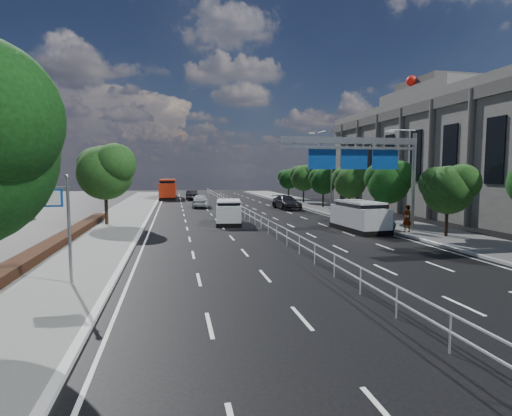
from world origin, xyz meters
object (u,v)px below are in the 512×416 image
object	(u,v)px
silver_minivan	(359,216)
pedestrian_a	(407,219)
parked_car_teal	(368,220)
pedestrian_b	(356,202)
white_minivan	(229,212)
toilet_sign	(56,211)
overhead_gantry	(365,155)
near_car_silver	(201,201)
parked_car_dark	(287,202)
near_car_dark	(192,195)
red_bus	(168,188)

from	to	relation	value
silver_minivan	pedestrian_a	xyz separation A→B (m)	(2.59, -2.15, 0.01)
silver_minivan	pedestrian_a	bearing A→B (deg)	-43.03
silver_minivan	parked_car_teal	bearing A→B (deg)	31.71
parked_car_teal	pedestrian_b	size ratio (longest dim) A/B	2.75
white_minivan	toilet_sign	bearing A→B (deg)	-110.20
toilet_sign	white_minivan	xyz separation A→B (m)	(8.91, 17.13, -1.94)
pedestrian_b	overhead_gantry	bearing A→B (deg)	76.12
near_car_silver	parked_car_dark	size ratio (longest dim) A/B	0.88
near_car_dark	pedestrian_a	size ratio (longest dim) A/B	2.32
near_car_silver	pedestrian_a	bearing A→B (deg)	124.45
red_bus	near_car_dark	world-z (taller)	red_bus
silver_minivan	parked_car_dark	size ratio (longest dim) A/B	1.01
overhead_gantry	red_bus	bearing A→B (deg)	109.25
near_car_silver	pedestrian_a	world-z (taller)	pedestrian_a
overhead_gantry	red_bus	xyz separation A→B (m)	(-14.24, 40.78, -3.95)
red_bus	parked_car_teal	world-z (taller)	red_bus
silver_minivan	near_car_dark	bearing A→B (deg)	103.30
parked_car_teal	near_car_dark	bearing A→B (deg)	106.36
parked_car_teal	pedestrian_b	distance (m)	14.09
red_bus	silver_minivan	world-z (taller)	red_bus
white_minivan	near_car_dark	size ratio (longest dim) A/B	1.09
red_bus	parked_car_dark	bearing A→B (deg)	-55.81
near_car_dark	pedestrian_a	xyz separation A→B (m)	(13.37, -38.12, 0.37)
toilet_sign	pedestrian_a	distance (m)	22.54
parked_car_dark	pedestrian_b	size ratio (longest dim) A/B	2.90
near_car_dark	parked_car_dark	distance (m)	20.74
parked_car_teal	pedestrian_a	distance (m)	3.30
white_minivan	near_car_dark	distance (m)	30.12
near_car_silver	near_car_dark	world-z (taller)	near_car_silver
toilet_sign	near_car_dark	size ratio (longest dim) A/B	0.96
overhead_gantry	silver_minivan	world-z (taller)	overhead_gantry
toilet_sign	overhead_gantry	world-z (taller)	overhead_gantry
red_bus	parked_car_teal	distance (m)	41.86
overhead_gantry	near_car_dark	bearing A→B (deg)	105.80
white_minivan	near_car_silver	bearing A→B (deg)	101.76
pedestrian_a	red_bus	bearing A→B (deg)	-74.61
near_car_silver	overhead_gantry	bearing A→B (deg)	119.80
parked_car_dark	pedestrian_b	bearing A→B (deg)	-36.48
pedestrian_b	red_bus	bearing A→B (deg)	-40.90
near_car_dark	parked_car_dark	xyz separation A→B (m)	(10.27, -18.02, 0.04)
white_minivan	near_car_silver	distance (m)	16.52
toilet_sign	near_car_silver	distance (m)	34.52
overhead_gantry	red_bus	size ratio (longest dim) A/B	0.96
red_bus	parked_car_dark	size ratio (longest dim) A/B	1.97
white_minivan	silver_minivan	bearing A→B (deg)	-25.83
red_bus	pedestrian_a	world-z (taller)	red_bus
pedestrian_a	parked_car_teal	bearing A→B (deg)	-69.86
near_car_silver	near_car_dark	bearing A→B (deg)	-81.50
overhead_gantry	parked_car_teal	world-z (taller)	overhead_gantry
white_minivan	pedestrian_a	world-z (taller)	pedestrian_a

